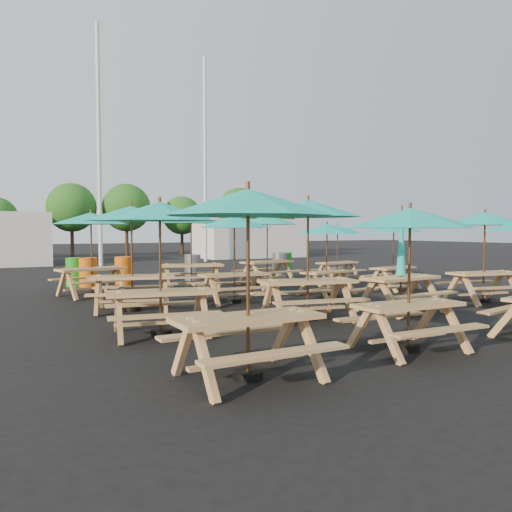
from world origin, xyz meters
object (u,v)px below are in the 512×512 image
picnic_unit_5 (308,216)px  picnic_unit_10 (327,233)px  picnic_unit_13 (485,224)px  picnic_unit_15 (338,232)px  waste_bin_2 (124,271)px  picnic_unit_2 (131,220)px  waste_bin_4 (280,265)px  picnic_unit_1 (160,219)px  waste_bin_1 (88,272)px  picnic_unit_6 (234,227)px  picnic_unit_14 (394,232)px  waste_bin_3 (193,267)px  waste_bin_5 (284,264)px  picnic_unit_0 (248,214)px  picnic_unit_11 (267,224)px  waste_bin_0 (75,272)px  picnic_unit_3 (91,223)px  picnic_unit_9 (401,269)px  picnic_unit_4 (410,226)px

picnic_unit_5 → picnic_unit_10: picnic_unit_5 is taller
picnic_unit_13 → picnic_unit_15: 6.17m
waste_bin_2 → picnic_unit_2: bearing=-101.9°
waste_bin_4 → picnic_unit_5: bearing=-118.0°
picnic_unit_5 → picnic_unit_1: bearing=-169.0°
picnic_unit_2 → waste_bin_2: (1.19, 5.62, -1.64)m
waste_bin_1 → waste_bin_4: (7.40, -0.04, 0.00)m
picnic_unit_1 → picnic_unit_6: picnic_unit_1 is taller
picnic_unit_13 → picnic_unit_14: 3.22m
picnic_unit_5 → waste_bin_3: 9.12m
picnic_unit_1 → waste_bin_5: bearing=57.5°
picnic_unit_0 → picnic_unit_11: 10.91m
picnic_unit_1 → waste_bin_0: (-0.09, 8.77, -1.58)m
picnic_unit_2 → waste_bin_0: (-0.36, 5.85, -1.64)m
picnic_unit_0 → picnic_unit_15: picnic_unit_0 is taller
picnic_unit_14 → picnic_unit_10: bearing=169.8°
picnic_unit_13 → picnic_unit_10: bearing=140.6°
picnic_unit_11 → picnic_unit_3: bearing=168.2°
picnic_unit_5 → waste_bin_4: size_ratio=2.70×
picnic_unit_14 → waste_bin_1: bearing=134.6°
picnic_unit_1 → picnic_unit_9: 5.71m
picnic_unit_15 → waste_bin_1: (-8.41, 2.44, -1.31)m
picnic_unit_0 → picnic_unit_4: (2.86, 0.10, -0.15)m
picnic_unit_2 → picnic_unit_6: size_ratio=1.19×
waste_bin_0 → picnic_unit_5: bearing=-69.7°
picnic_unit_14 → waste_bin_0: 10.43m
picnic_unit_9 → waste_bin_0: bearing=118.0°
picnic_unit_14 → waste_bin_5: size_ratio=2.31×
picnic_unit_4 → waste_bin_4: bearing=69.6°
picnic_unit_3 → picnic_unit_5: picnic_unit_5 is taller
waste_bin_1 → picnic_unit_11: bearing=-22.1°
picnic_unit_2 → picnic_unit_11: (5.55, 3.36, -0.03)m
picnic_unit_5 → waste_bin_1: (-2.89, 8.53, -1.69)m
picnic_unit_11 → waste_bin_5: picnic_unit_11 is taller
picnic_unit_14 → waste_bin_0: bearing=134.6°
picnic_unit_6 → picnic_unit_5: bearing=-83.9°
picnic_unit_10 → picnic_unit_11: size_ratio=0.86×
picnic_unit_10 → waste_bin_4: (1.75, 5.45, -1.30)m
picnic_unit_1 → picnic_unit_9: picnic_unit_9 is taller
picnic_unit_6 → picnic_unit_14: size_ratio=1.02×
waste_bin_1 → waste_bin_3: bearing=5.6°
picnic_unit_0 → waste_bin_0: (-0.24, 11.81, -1.60)m
picnic_unit_9 → picnic_unit_11: (0.20, 6.45, 1.09)m
waste_bin_1 → waste_bin_5: bearing=1.6°
picnic_unit_13 → waste_bin_0: picnic_unit_13 is taller
picnic_unit_3 → picnic_unit_15: size_ratio=1.23×
picnic_unit_4 → picnic_unit_5: bearing=88.9°
waste_bin_4 → waste_bin_1: bearing=179.7°
picnic_unit_1 → waste_bin_2: size_ratio=2.55×
waste_bin_0 → waste_bin_5: size_ratio=1.00×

